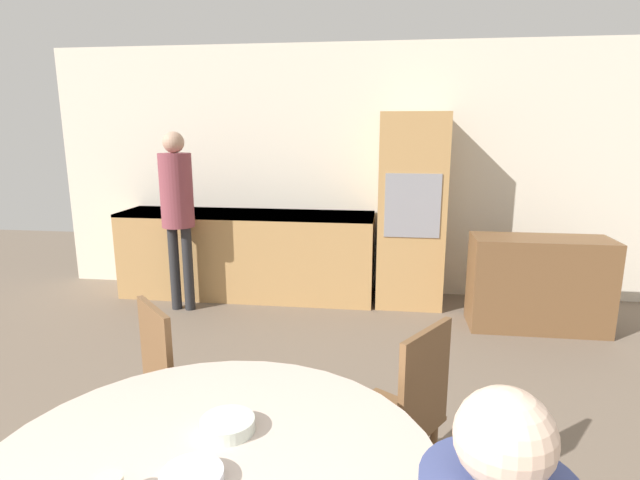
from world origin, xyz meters
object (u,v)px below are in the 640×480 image
at_px(sideboard, 538,284).
at_px(bowl_far, 192,478).
at_px(oven_unit, 411,211).
at_px(chair_far_right, 405,411).
at_px(chair_far_left, 140,392).
at_px(person_standing, 177,201).
at_px(bowl_centre, 228,425).

relative_size(sideboard, bowl_far, 6.33).
bearing_deg(sideboard, oven_unit, 154.10).
bearing_deg(chair_far_right, sideboard, -173.84).
height_order(sideboard, chair_far_right, chair_far_right).
distance_m(chair_far_left, person_standing, 2.62).
relative_size(sideboard, chair_far_right, 1.26).
distance_m(chair_far_left, bowl_far, 1.06).
bearing_deg(person_standing, oven_unit, 12.75).
bearing_deg(oven_unit, person_standing, -167.25).
relative_size(chair_far_right, person_standing, 0.54).
xyz_separation_m(oven_unit, person_standing, (-2.21, -0.50, 0.13)).
bearing_deg(bowl_centre, bowl_far, -94.56).
height_order(oven_unit, bowl_centre, oven_unit).
xyz_separation_m(oven_unit, sideboard, (1.11, -0.54, -0.54)).
bearing_deg(person_standing, chair_far_right, -49.48).
height_order(chair_far_right, bowl_centre, chair_far_right).
bearing_deg(chair_far_left, bowl_far, -8.63).
relative_size(chair_far_right, bowl_far, 5.04).
height_order(chair_far_right, person_standing, person_standing).
height_order(chair_far_left, chair_far_right, same).
height_order(oven_unit, chair_far_right, oven_unit).
bearing_deg(oven_unit, bowl_far, -101.71).
bearing_deg(chair_far_right, bowl_far, -3.97).
distance_m(oven_unit, person_standing, 2.27).
bearing_deg(sideboard, person_standing, 179.33).
relative_size(oven_unit, chair_far_left, 2.04).
relative_size(person_standing, bowl_centre, 9.23).
xyz_separation_m(sideboard, chair_far_left, (-2.50, -2.39, 0.10)).
distance_m(sideboard, chair_far_left, 3.46).
relative_size(oven_unit, sideboard, 1.63).
distance_m(oven_unit, chair_far_left, 3.27).
xyz_separation_m(oven_unit, chair_far_left, (-1.39, -2.93, -0.43)).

